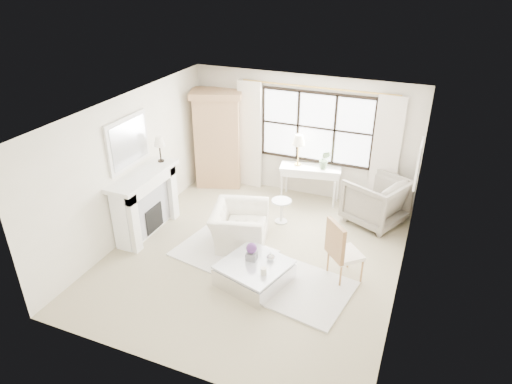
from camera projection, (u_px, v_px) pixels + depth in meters
floor at (254, 256)px, 8.26m from camera, size 5.50×5.50×0.00m
ceiling at (254, 112)px, 7.02m from camera, size 5.50×5.50×0.00m
wall_back at (302, 137)px, 9.90m from camera, size 5.00×0.00×5.00m
wall_front at (165, 288)px, 5.38m from camera, size 5.00×0.00×5.00m
wall_left at (130, 167)px, 8.48m from camera, size 0.00×5.50×5.50m
wall_right at (409, 219)px, 6.80m from camera, size 0.00×5.50×5.50m
window_pane at (316, 128)px, 9.67m from camera, size 2.40×0.02×1.50m
window_frame at (316, 128)px, 9.66m from camera, size 2.50×0.04×1.50m
curtain_rod at (318, 88)px, 9.21m from camera, size 3.30×0.04×0.04m
curtain_left at (250, 136)px, 10.27m from camera, size 0.55×0.10×2.47m
curtain_right at (386, 155)px, 9.26m from camera, size 0.55×0.10×2.47m
fireplace at (145, 202)px, 8.73m from camera, size 0.58×1.66×1.26m
mirror_frame at (128, 142)px, 8.25m from camera, size 0.05×1.15×0.95m
mirror_glass at (129, 143)px, 8.24m from camera, size 0.02×1.00×0.80m
art_frame at (418, 164)px, 8.11m from camera, size 0.04×0.62×0.82m
art_canvas at (417, 164)px, 8.12m from camera, size 0.01×0.52×0.72m
mantel_lamp at (159, 143)px, 8.74m from camera, size 0.22×0.22×0.51m
armoire at (218, 138)px, 10.39m from camera, size 1.29×1.03×2.24m
console_table at (310, 183)px, 9.99m from camera, size 1.36×0.69×0.80m
console_lamp at (299, 141)px, 9.65m from camera, size 0.28×0.28×0.69m
orchid_plant at (325, 160)px, 9.62m from camera, size 0.24×0.19×0.43m
side_table at (281, 208)px, 9.17m from camera, size 0.40×0.40×0.51m
rug_left at (224, 253)px, 8.32m from camera, size 1.90×1.49×0.03m
rug_right at (294, 287)px, 7.47m from camera, size 1.98×1.61×0.03m
club_armchair at (239, 226)px, 8.49m from camera, size 1.22×1.32×0.72m
wingback_chair at (376, 200)px, 9.13m from camera, size 1.40×1.39×0.97m
french_chair at (344, 262)px, 7.58m from camera, size 0.68×0.68×1.08m
coffee_table at (254, 273)px, 7.52m from camera, size 1.24×1.24×0.38m
planter_box at (252, 256)px, 7.51m from camera, size 0.19×0.19×0.13m
planter_flowers at (252, 248)px, 7.44m from camera, size 0.18×0.18×0.18m
pillar_candle at (264, 271)px, 7.15m from camera, size 0.10×0.10×0.12m
coffee_vase at (271, 256)px, 7.49m from camera, size 0.16×0.16×0.14m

